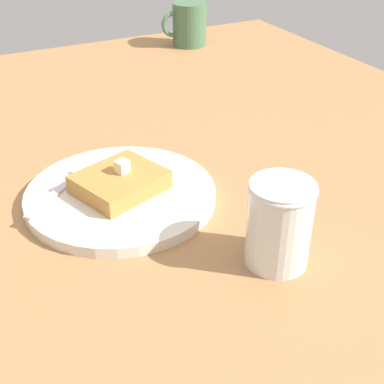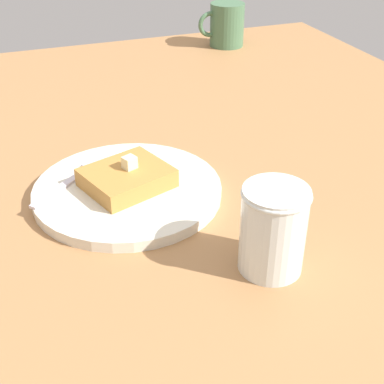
{
  "view_description": "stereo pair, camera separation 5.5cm",
  "coord_description": "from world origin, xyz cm",
  "views": [
    {
      "loc": [
        24.19,
        60.44,
        35.72
      ],
      "look_at": [
        2.85,
        18.72,
        6.39
      ],
      "focal_mm": 50.0,
      "sensor_mm": 36.0,
      "label": 1
    },
    {
      "loc": [
        19.14,
        62.66,
        35.72
      ],
      "look_at": [
        2.85,
        18.72,
        6.39
      ],
      "focal_mm": 50.0,
      "sensor_mm": 36.0,
      "label": 2
    }
  ],
  "objects": [
    {
      "name": "fork",
      "position": [
        11.91,
        5.2,
        3.37
      ],
      "size": [
        12.93,
        11.69,
        0.36
      ],
      "color": "silver",
      "rests_on": "plate"
    },
    {
      "name": "syrup_jar",
      "position": [
        -1.99,
        27.43,
        5.89
      ],
      "size": [
        6.48,
        6.48,
        8.79
      ],
      "color": "#431A07",
      "rests_on": "table_surface"
    },
    {
      "name": "butter_pat_primary",
      "position": [
        7.2,
        9.81,
        6.1
      ],
      "size": [
        1.83,
        1.76,
        1.44
      ],
      "primitive_type": "cube",
      "rotation": [
        0.0,
        0.0,
        0.4
      ],
      "color": "#F4E9B4",
      "rests_on": "toast_slice_center"
    },
    {
      "name": "table_surface",
      "position": [
        0.0,
        0.0,
        0.95
      ],
      "size": [
        103.7,
        103.7,
        1.89
      ],
      "primitive_type": "cube",
      "color": "#A17144",
      "rests_on": "ground"
    },
    {
      "name": "toast_slice_center",
      "position": [
        7.69,
        10.02,
        4.28
      ],
      "size": [
        11.29,
        10.47,
        2.19
      ],
      "primitive_type": "cube",
      "rotation": [
        0.0,
        0.0,
        0.34
      ],
      "color": "#B47C38",
      "rests_on": "plate"
    },
    {
      "name": "coffee_mug",
      "position": [
        -26.77,
        -40.73,
        6.28
      ],
      "size": [
        9.95,
        7.1,
        8.72
      ],
      "color": "#466D4C",
      "rests_on": "table_surface"
    },
    {
      "name": "plate",
      "position": [
        7.69,
        10.02,
        2.63
      ],
      "size": [
        22.05,
        22.05,
        1.29
      ],
      "color": "silver",
      "rests_on": "table_surface"
    }
  ]
}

